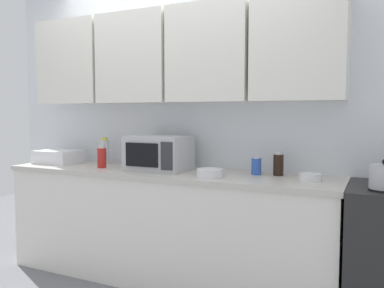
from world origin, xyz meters
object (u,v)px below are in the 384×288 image
at_px(bottle_blue_cleaner, 256,166).
at_px(bowl_mixing_large, 210,173).
at_px(microwave, 159,153).
at_px(bottle_red_sauce, 102,157).
at_px(bowl_ceramic_small, 310,177).
at_px(dish_rack, 59,157).
at_px(bottle_clear_tall, 105,151).
at_px(bottle_soy_dark, 278,164).

xyz_separation_m(bottle_blue_cleaner, bowl_mixing_large, (-0.27, -0.26, -0.03)).
bearing_deg(microwave, bowl_mixing_large, -16.84).
relative_size(bottle_red_sauce, bowl_ceramic_small, 1.26).
distance_m(dish_rack, bottle_red_sauce, 0.56).
bearing_deg(bottle_clear_tall, bottle_red_sauce, -58.25).
height_order(bottle_blue_cleaner, bottle_red_sauce, bottle_red_sauce).
distance_m(microwave, dish_rack, 1.07).
height_order(bottle_clear_tall, bowl_mixing_large, bottle_clear_tall).
height_order(bottle_clear_tall, bottle_blue_cleaner, bottle_clear_tall).
height_order(microwave, bottle_red_sauce, microwave).
distance_m(bottle_soy_dark, bottle_red_sauce, 1.47).
bearing_deg(bowl_ceramic_small, microwave, 179.30).
xyz_separation_m(bottle_blue_cleaner, bottle_soy_dark, (0.16, 0.03, 0.02)).
bearing_deg(bottle_blue_cleaner, dish_rack, -176.34).
height_order(bowl_ceramic_small, bowl_mixing_large, bowl_mixing_large).
relative_size(bottle_clear_tall, bottle_red_sauce, 1.30).
relative_size(bowl_ceramic_small, bowl_mixing_large, 0.79).
height_order(microwave, bottle_clear_tall, microwave).
distance_m(microwave, bottle_blue_cleaner, 0.80).
relative_size(bottle_clear_tall, bowl_ceramic_small, 1.64).
bearing_deg(bowl_ceramic_small, bottle_soy_dark, 149.73).
bearing_deg(microwave, dish_rack, -179.38).
relative_size(microwave, bottle_clear_tall, 1.98).
xyz_separation_m(bottle_blue_cleaner, bowl_ceramic_small, (0.41, -0.12, -0.04)).
xyz_separation_m(dish_rack, bowl_mixing_large, (1.58, -0.14, -0.03)).
relative_size(microwave, bowl_mixing_large, 2.56).
height_order(dish_rack, bowl_ceramic_small, dish_rack).
xyz_separation_m(dish_rack, bowl_ceramic_small, (2.26, -0.00, -0.03)).
height_order(microwave, bowl_mixing_large, microwave).
height_order(bottle_soy_dark, bowl_mixing_large, bottle_soy_dark).
bearing_deg(dish_rack, bottle_clear_tall, 21.07).
bearing_deg(bottle_clear_tall, dish_rack, -158.93).
relative_size(bottle_clear_tall, bottle_soy_dark, 1.35).
bearing_deg(bowl_ceramic_small, bottle_red_sauce, -177.67).
bearing_deg(bottle_clear_tall, bowl_mixing_large, -14.54).
relative_size(microwave, bottle_blue_cleaner, 3.47).
distance_m(bottle_clear_tall, bottle_blue_cleaner, 1.44).
height_order(bottle_soy_dark, bottle_red_sauce, bottle_red_sauce).
bearing_deg(bowl_ceramic_small, bottle_clear_tall, 175.02).
distance_m(bottle_soy_dark, bowl_mixing_large, 0.52).
height_order(bottle_blue_cleaner, bowl_ceramic_small, bottle_blue_cleaner).
xyz_separation_m(bowl_ceramic_small, bowl_mixing_large, (-0.69, -0.14, 0.00)).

